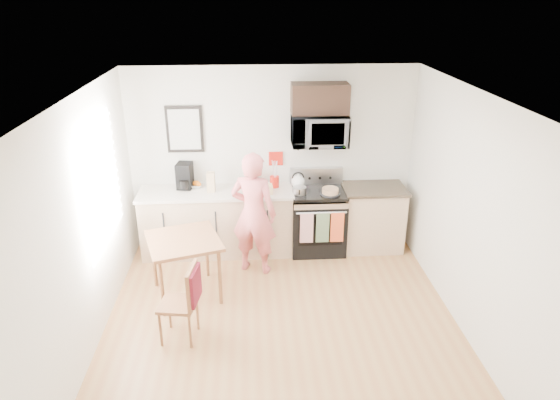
{
  "coord_description": "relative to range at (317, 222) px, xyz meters",
  "views": [
    {
      "loc": [
        -0.32,
        -4.45,
        3.53
      ],
      "look_at": [
        0.03,
        1.0,
        1.21
      ],
      "focal_mm": 32.0,
      "sensor_mm": 36.0,
      "label": 1
    }
  ],
  "objects": [
    {
      "name": "countertop_left",
      "position": [
        -1.43,
        0.02,
        0.48
      ],
      "size": [
        2.14,
        0.64,
        0.04
      ],
      "primitive_type": "cube",
      "color": "silver",
      "rests_on": "cabinet_left"
    },
    {
      "name": "cake",
      "position": [
        0.14,
        -0.16,
        0.53
      ],
      "size": [
        0.27,
        0.27,
        0.09
      ],
      "color": "black",
      "rests_on": "range"
    },
    {
      "name": "ceiling",
      "position": [
        -0.63,
        -1.98,
        2.16
      ],
      "size": [
        4.0,
        4.6,
        0.04
      ],
      "primitive_type": "cube",
      "color": "white",
      "rests_on": "back_wall"
    },
    {
      "name": "utensil_crock",
      "position": [
        -0.61,
        0.12,
        0.66
      ],
      "size": [
        0.13,
        0.13,
        0.39
      ],
      "color": "red",
      "rests_on": "countertop_left"
    },
    {
      "name": "back_wall",
      "position": [
        -0.63,
        0.32,
        0.86
      ],
      "size": [
        4.0,
        0.04,
        2.6
      ],
      "primitive_type": "cube",
      "color": "white",
      "rests_on": "floor"
    },
    {
      "name": "cabinet_right",
      "position": [
        0.8,
        0.02,
        0.01
      ],
      "size": [
        0.84,
        0.6,
        0.9
      ],
      "primitive_type": "cube",
      "color": "tan",
      "rests_on": "floor"
    },
    {
      "name": "range",
      "position": [
        0.0,
        0.0,
        0.0
      ],
      "size": [
        0.76,
        0.7,
        1.16
      ],
      "color": "black",
      "rests_on": "floor"
    },
    {
      "name": "window",
      "position": [
        -2.59,
        -1.18,
        1.11
      ],
      "size": [
        0.06,
        1.4,
        1.5
      ],
      "color": "white",
      "rests_on": "left_wall"
    },
    {
      "name": "kettle",
      "position": [
        -0.28,
        0.09,
        0.59
      ],
      "size": [
        0.19,
        0.19,
        0.24
      ],
      "color": "white",
      "rests_on": "range"
    },
    {
      "name": "cabinet_left",
      "position": [
        -1.43,
        0.02,
        0.01
      ],
      "size": [
        2.1,
        0.6,
        0.9
      ],
      "primitive_type": "cube",
      "color": "tan",
      "rests_on": "floor"
    },
    {
      "name": "upper_cabinet",
      "position": [
        -0.0,
        0.15,
        1.74
      ],
      "size": [
        0.76,
        0.35,
        0.4
      ],
      "primitive_type": "cube",
      "color": "black",
      "rests_on": "back_wall"
    },
    {
      "name": "fruit_bowl",
      "position": [
        -1.72,
        0.19,
        0.54
      ],
      "size": [
        0.19,
        0.19,
        0.09
      ],
      "color": "white",
      "rests_on": "countertop_left"
    },
    {
      "name": "bread_bag",
      "position": [
        -0.81,
        -0.11,
        0.56
      ],
      "size": [
        0.33,
        0.17,
        0.12
      ],
      "primitive_type": "cube",
      "rotation": [
        0.0,
        0.0,
        0.07
      ],
      "color": "tan",
      "rests_on": "countertop_left"
    },
    {
      "name": "left_wall",
      "position": [
        -2.63,
        -1.98,
        0.86
      ],
      "size": [
        0.04,
        4.6,
        2.6
      ],
      "primitive_type": "cube",
      "color": "white",
      "rests_on": "floor"
    },
    {
      "name": "chair",
      "position": [
        -1.63,
        -1.93,
        0.14
      ],
      "size": [
        0.47,
        0.43,
        0.89
      ],
      "rotation": [
        0.0,
        0.0,
        -0.16
      ],
      "color": "brown",
      "rests_on": "floor"
    },
    {
      "name": "coffee_maker",
      "position": [
        -1.86,
        0.17,
        0.67
      ],
      "size": [
        0.23,
        0.32,
        0.36
      ],
      "rotation": [
        0.0,
        0.0,
        -0.13
      ],
      "color": "black",
      "rests_on": "countertop_left"
    },
    {
      "name": "milk_carton",
      "position": [
        -1.49,
        0.01,
        0.64
      ],
      "size": [
        0.11,
        0.11,
        0.28
      ],
      "primitive_type": "cube",
      "rotation": [
        0.0,
        0.0,
        -0.04
      ],
      "color": "#D5B780",
      "rests_on": "countertop_left"
    },
    {
      "name": "floor",
      "position": [
        -0.63,
        -1.98,
        -0.44
      ],
      "size": [
        4.6,
        4.6,
        0.0
      ],
      "primitive_type": "plane",
      "color": "#A16A3E",
      "rests_on": "ground"
    },
    {
      "name": "right_wall",
      "position": [
        1.37,
        -1.98,
        0.86
      ],
      "size": [
        0.04,
        4.6,
        2.6
      ],
      "primitive_type": "cube",
      "color": "white",
      "rests_on": "floor"
    },
    {
      "name": "countertop_right",
      "position": [
        0.8,
        0.02,
        0.48
      ],
      "size": [
        0.88,
        0.64,
        0.04
      ],
      "primitive_type": "cube",
      "color": "black",
      "rests_on": "cabinet_right"
    },
    {
      "name": "pot",
      "position": [
        -0.28,
        -0.11,
        0.54
      ],
      "size": [
        0.19,
        0.33,
        0.1
      ],
      "rotation": [
        0.0,
        0.0,
        -0.12
      ],
      "color": "#BABABF",
      "rests_on": "range"
    },
    {
      "name": "person",
      "position": [
        -0.92,
        -0.53,
        0.4
      ],
      "size": [
        0.7,
        0.58,
        1.66
      ],
      "primitive_type": "imported",
      "rotation": [
        0.0,
        0.0,
        2.81
      ],
      "color": "#B8323D",
      "rests_on": "floor"
    },
    {
      "name": "microwave",
      "position": [
        -0.0,
        0.1,
        1.32
      ],
      "size": [
        0.76,
        0.51,
        0.42
      ],
      "primitive_type": "imported",
      "color": "#BABABF",
      "rests_on": "back_wall"
    },
    {
      "name": "wall_trivet",
      "position": [
        -0.58,
        0.31,
        0.86
      ],
      "size": [
        0.2,
        0.02,
        0.2
      ],
      "primitive_type": "cube",
      "color": "red",
      "rests_on": "back_wall"
    },
    {
      "name": "wall_art",
      "position": [
        -1.83,
        0.3,
        1.31
      ],
      "size": [
        0.5,
        0.04,
        0.65
      ],
      "color": "black",
      "rests_on": "back_wall"
    },
    {
      "name": "dining_table",
      "position": [
        -1.77,
        -1.07,
        0.25
      ],
      "size": [
        0.9,
        0.9,
        0.77
      ],
      "rotation": [
        0.0,
        0.0,
        0.3
      ],
      "color": "brown",
      "rests_on": "floor"
    },
    {
      "name": "knife_block",
      "position": [
        -0.9,
        0.18,
        0.6
      ],
      "size": [
        0.1,
        0.13,
        0.2
      ],
      "primitive_type": "cube",
      "rotation": [
        0.0,
        0.0,
        0.08
      ],
      "color": "brown",
      "rests_on": "countertop_left"
    }
  ]
}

